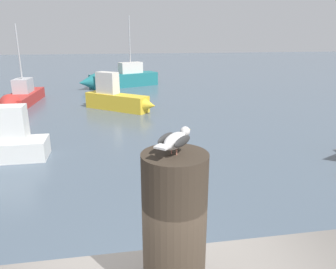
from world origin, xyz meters
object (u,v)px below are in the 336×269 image
Objects in this scene: seagull at (175,140)px; boat_red at (19,99)px; boat_teal at (118,79)px; boat_yellow at (119,98)px; mooring_post at (174,229)px.

boat_red is at bearing 107.79° from seagull.
boat_teal is 1.63× the size of boat_yellow.
seagull is at bearing -89.73° from boat_yellow.
boat_yellow is (-0.06, 13.92, -1.75)m from mooring_post.
seagull is 16.68m from boat_red.
boat_red is at bearing 107.77° from mooring_post.
seagull is 14.12m from boat_yellow.
seagull is at bearing -90.35° from boat_teal.
boat_yellow is at bearing 90.27° from seagull.
boat_yellow is (-0.19, -7.16, 0.00)m from boat_teal.
boat_red is 7.46m from boat_teal.
boat_teal is at bearing 89.65° from seagull.
boat_red is 5.28m from boat_yellow.
boat_teal is at bearing 89.64° from mooring_post.
boat_red is (-5.04, 15.70, -2.55)m from seagull.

